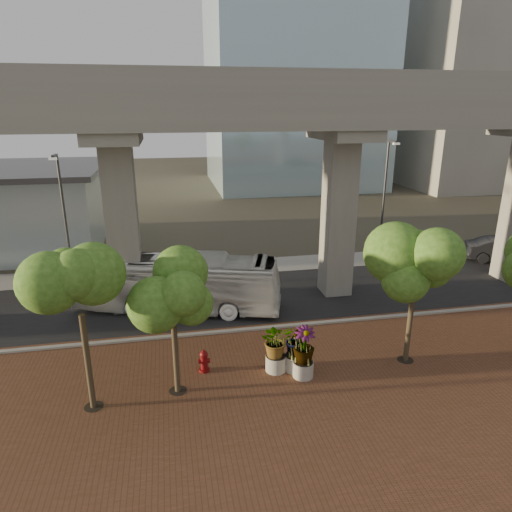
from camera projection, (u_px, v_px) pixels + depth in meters
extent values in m
plane|color=#3D392C|center=(242.00, 314.00, 24.72)|extent=(160.00, 160.00, 0.00)
cube|color=brown|center=(277.00, 404.00, 17.26)|extent=(70.00, 13.00, 0.06)
cube|color=black|center=(236.00, 299.00, 26.58)|extent=(90.00, 8.00, 0.04)
cube|color=gray|center=(249.00, 330.00, 22.83)|extent=(70.00, 0.25, 0.16)
cube|color=gray|center=(224.00, 268.00, 31.70)|extent=(90.00, 3.00, 0.06)
cube|color=gray|center=(239.00, 111.00, 21.80)|extent=(72.00, 2.40, 1.80)
cube|color=gray|center=(229.00, 111.00, 24.78)|extent=(72.00, 2.40, 1.80)
cube|color=gray|center=(242.00, 79.00, 20.33)|extent=(72.00, 0.12, 1.00)
cube|color=gray|center=(226.00, 84.00, 25.36)|extent=(72.00, 0.12, 1.00)
cube|color=#A6A195|center=(475.00, 96.00, 61.44)|extent=(18.00, 16.00, 24.00)
imported|color=white|center=(178.00, 283.00, 24.82)|extent=(11.42, 5.66, 3.10)
imported|color=black|center=(505.00, 251.00, 32.72)|extent=(5.52, 3.74, 1.72)
cylinder|color=#660B0E|center=(204.00, 370.00, 19.33)|extent=(0.45, 0.45, 0.10)
cylinder|color=#660B0E|center=(204.00, 362.00, 19.22)|extent=(0.30, 0.30, 0.72)
sphere|color=#660B0E|center=(204.00, 355.00, 19.10)|extent=(0.35, 0.35, 0.35)
cylinder|color=#660B0E|center=(204.00, 351.00, 19.05)|extent=(0.10, 0.10, 0.12)
cylinder|color=#660B0E|center=(204.00, 361.00, 19.20)|extent=(0.50, 0.20, 0.20)
cylinder|color=gray|center=(276.00, 363.00, 19.29)|extent=(0.89, 0.89, 0.69)
imported|color=#315917|center=(276.00, 340.00, 18.95)|extent=(1.97, 1.97, 1.48)
cylinder|color=#A69F96|center=(303.00, 369.00, 18.86)|extent=(0.86, 0.86, 0.67)
imported|color=#315917|center=(304.00, 345.00, 18.51)|extent=(2.09, 2.09, 1.57)
cylinder|color=#9C978D|center=(295.00, 362.00, 19.34)|extent=(0.88, 0.88, 0.68)
imported|color=#315917|center=(295.00, 340.00, 19.00)|extent=(1.95, 1.95, 1.46)
cylinder|color=#4A3D2A|center=(88.00, 362.00, 16.44)|extent=(0.22, 0.22, 3.79)
cylinder|color=black|center=(94.00, 407.00, 17.03)|extent=(0.70, 0.70, 0.01)
cylinder|color=#4A3D2A|center=(176.00, 355.00, 17.49)|extent=(0.22, 0.22, 3.18)
cylinder|color=black|center=(178.00, 391.00, 17.99)|extent=(0.70, 0.70, 0.01)
cylinder|color=#4A3D2A|center=(409.00, 325.00, 19.63)|extent=(0.22, 0.22, 3.40)
cylinder|color=black|center=(405.00, 360.00, 20.16)|extent=(0.70, 0.70, 0.01)
cylinder|color=#333438|center=(66.00, 225.00, 26.82)|extent=(0.14, 0.14, 8.09)
cube|color=#333438|center=(55.00, 156.00, 25.08)|extent=(0.15, 1.01, 0.15)
cube|color=silver|center=(53.00, 159.00, 24.64)|extent=(0.40, 0.20, 0.12)
cylinder|color=#323338|center=(383.00, 203.00, 32.09)|extent=(0.15, 0.15, 8.45)
cube|color=#323338|center=(393.00, 141.00, 30.27)|extent=(0.16, 1.06, 0.16)
cube|color=silver|center=(396.00, 144.00, 29.81)|extent=(0.42, 0.21, 0.13)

